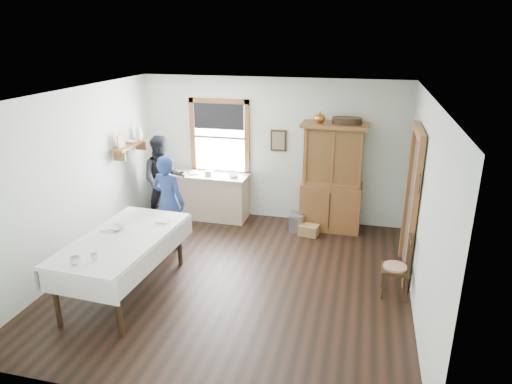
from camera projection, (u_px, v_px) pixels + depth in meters
room at (234, 193)px, 6.34m from camera, size 5.01×5.01×2.70m
window at (220, 133)px, 8.72m from camera, size 1.18×0.07×1.48m
doorway at (412, 200)px, 6.63m from camera, size 0.09×1.14×2.22m
wall_shelf at (131, 143)px, 8.20m from camera, size 0.24×1.00×0.44m
framed_picture at (278, 141)px, 8.49m from camera, size 0.30×0.04×0.40m
rug_beater at (420, 174)px, 5.94m from camera, size 0.01×0.27×0.27m
work_counter at (209, 196)px, 8.88m from camera, size 1.55×0.60×0.88m
china_hutch at (332, 178)px, 8.19m from camera, size 1.17×0.58×1.97m
dining_table at (125, 265)px, 6.31m from camera, size 1.23×2.17×0.85m
spindle_chair at (396, 266)px, 6.23m from camera, size 0.41×0.41×0.89m
pail at (297, 223)px, 8.36m from camera, size 0.38×0.38×0.32m
wicker_basket at (309, 230)px, 8.20m from camera, size 0.37×0.29×0.20m
woman_blue at (169, 206)px, 7.55m from camera, size 0.61×0.46×1.49m
figure_dark at (164, 183)px, 8.60m from camera, size 0.92×0.82×1.55m
table_cup_a at (75, 261)px, 5.44m from camera, size 0.13×0.13×0.10m
table_cup_b at (94, 257)px, 5.53m from camera, size 0.12×0.12×0.09m
table_bowl at (116, 228)px, 6.39m from camera, size 0.24×0.24×0.06m
counter_book at (188, 173)px, 8.77m from camera, size 0.23×0.26×0.02m
counter_bowl at (234, 176)px, 8.54m from camera, size 0.21×0.21×0.06m
shelf_bowl at (131, 142)px, 8.20m from camera, size 0.22×0.22×0.05m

